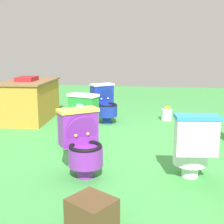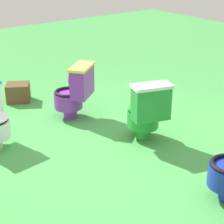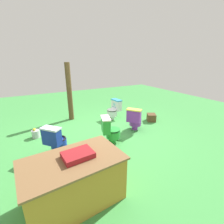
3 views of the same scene
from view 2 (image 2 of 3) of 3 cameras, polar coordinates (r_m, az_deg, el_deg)
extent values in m
plane|color=#429947|center=(4.40, -0.18, -5.66)|extent=(14.00, 14.00, 0.00)
cylinder|color=purple|center=(5.22, -6.06, -0.04)|extent=(0.25, 0.25, 0.14)
cylinder|color=purple|center=(5.16, -6.35, 1.71)|extent=(0.52, 0.52, 0.20)
torus|color=black|center=(5.12, -6.40, 2.88)|extent=(0.50, 0.50, 0.04)
cylinder|color=#EACC4C|center=(5.14, -6.38, 2.33)|extent=(0.34, 0.34, 0.01)
cube|color=purple|center=(5.00, -4.34, 4.31)|extent=(0.40, 0.44, 0.37)
cube|color=#EACC4C|center=(4.93, -4.41, 6.53)|extent=(0.43, 0.47, 0.04)
cube|color=#8CE0E5|center=(5.01, -5.45, 4.94)|extent=(0.07, 0.09, 0.08)
cylinder|color=purple|center=(5.04, -5.41, 4.24)|extent=(0.28, 0.33, 0.35)
sphere|color=#EACC4C|center=(4.99, -5.73, 3.61)|extent=(0.04, 0.04, 0.04)
sphere|color=#EACC4C|center=(5.11, -5.17, 4.13)|extent=(0.04, 0.04, 0.04)
cylinder|color=green|center=(4.67, 4.53, -2.93)|extent=(0.23, 0.23, 0.14)
cylinder|color=green|center=(4.61, 4.50, -0.94)|extent=(0.46, 0.46, 0.20)
torus|color=black|center=(4.57, 4.54, 0.34)|extent=(0.44, 0.44, 0.04)
cylinder|color=white|center=(4.59, 4.52, -0.26)|extent=(0.30, 0.30, 0.01)
cube|color=green|center=(4.34, 5.67, 1.21)|extent=(0.30, 0.45, 0.37)
cube|color=white|center=(4.27, 5.77, 3.72)|extent=(0.33, 0.48, 0.04)
cube|color=#8CE0E5|center=(4.41, 5.14, 2.28)|extent=(0.04, 0.11, 0.08)
cylinder|color=green|center=(4.56, 4.55, 0.59)|extent=(0.45, 0.45, 0.02)
sphere|color=white|center=(4.42, 4.25, 0.98)|extent=(0.04, 0.04, 0.04)
sphere|color=white|center=(4.48, 5.89, 1.21)|extent=(0.04, 0.04, 0.04)
cube|color=brown|center=(5.86, -13.42, 2.77)|extent=(0.41, 0.42, 0.26)
camera|label=1|loc=(7.29, -24.80, 15.37)|focal=47.81mm
camera|label=3|loc=(6.30, 44.12, 17.56)|focal=25.70mm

